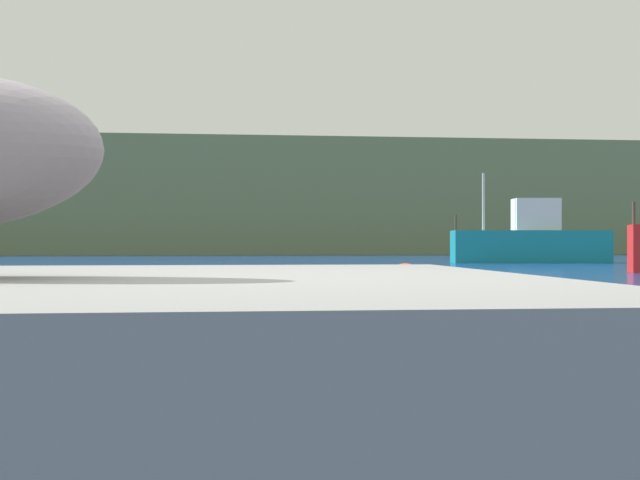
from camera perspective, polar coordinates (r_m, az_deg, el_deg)
hillside_backdrop at (r=69.53m, az=-6.78°, el=2.60°), size 140.00×11.79×8.45m
fishing_boat_teal at (r=41.49m, az=13.10°, el=-0.07°), size 7.06×2.93×4.01m
mooring_buoy at (r=14.56m, az=5.40°, el=-2.63°), size 0.60×0.60×0.60m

